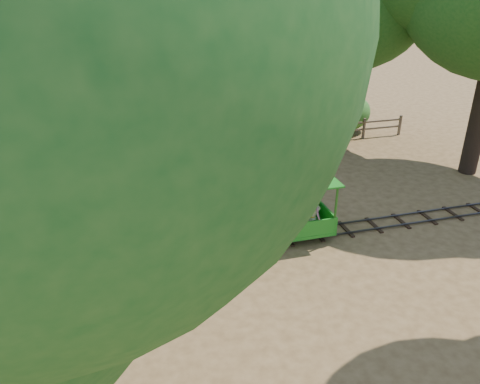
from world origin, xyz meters
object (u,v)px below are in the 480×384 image
object	(u,v)px
locomotive	(2,228)
carriage_rear	(278,217)
carriage_front	(133,236)
fence	(225,139)

from	to	relation	value
locomotive	carriage_rear	world-z (taller)	locomotive
carriage_rear	carriage_front	bearing A→B (deg)	179.81
carriage_front	fence	world-z (taller)	carriage_front
locomotive	fence	distance (m)	11.17
fence	carriage_front	bearing A→B (deg)	-119.86
carriage_rear	fence	distance (m)	8.03
locomotive	fence	world-z (taller)	locomotive
locomotive	carriage_front	world-z (taller)	locomotive
carriage_front	carriage_rear	world-z (taller)	same
carriage_rear	fence	xyz separation A→B (m)	(0.34, 8.02, -0.25)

